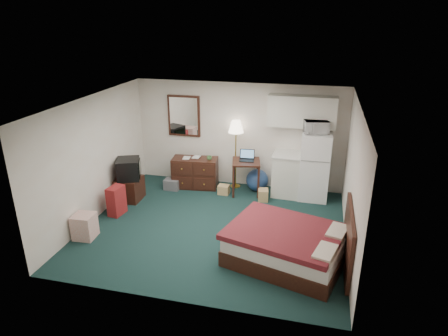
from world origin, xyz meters
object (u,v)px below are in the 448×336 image
(tv_stand, at_px, (130,189))
(desk, at_px, (246,177))
(fridge, at_px, (315,166))
(kitchen_counter, at_px, (293,175))
(dresser, at_px, (195,173))
(bed, at_px, (287,246))
(floor_lamp, at_px, (236,155))
(suitcase, at_px, (116,201))

(tv_stand, bearing_deg, desk, 20.24)
(fridge, bearing_deg, kitchen_counter, 173.53)
(fridge, relative_size, tv_stand, 2.73)
(kitchen_counter, bearing_deg, dresser, -174.78)
(desk, relative_size, tv_stand, 1.41)
(kitchen_counter, xyz_separation_m, tv_stand, (-3.56, -1.13, -0.22))
(fridge, relative_size, bed, 0.84)
(floor_lamp, relative_size, suitcase, 2.67)
(floor_lamp, distance_m, suitcase, 2.96)
(desk, bearing_deg, bed, -76.45)
(floor_lamp, bearing_deg, desk, -43.50)
(floor_lamp, distance_m, kitchen_counter, 1.43)
(desk, distance_m, tv_stand, 2.68)
(dresser, bearing_deg, desk, -8.84)
(dresser, relative_size, bed, 0.58)
(fridge, xyz_separation_m, bed, (-0.35, -2.67, -0.48))
(floor_lamp, relative_size, bed, 0.90)
(floor_lamp, xyz_separation_m, bed, (1.51, -2.86, -0.53))
(dresser, xyz_separation_m, suitcase, (-1.17, -1.76, -0.06))
(dresser, relative_size, tv_stand, 1.90)
(bed, bearing_deg, suitcase, -177.68)
(floor_lamp, bearing_deg, fridge, -6.02)
(floor_lamp, xyz_separation_m, tv_stand, (-2.18, -1.27, -0.57))
(fridge, xyz_separation_m, suitcase, (-3.98, -1.80, -0.46))
(floor_lamp, relative_size, fridge, 1.07)
(desk, bearing_deg, suitcase, -156.46)
(suitcase, bearing_deg, kitchen_counter, 36.05)
(suitcase, bearing_deg, floor_lamp, 51.41)
(floor_lamp, distance_m, desk, 0.61)
(kitchen_counter, height_order, tv_stand, kitchen_counter)
(desk, height_order, bed, desk)
(tv_stand, bearing_deg, fridge, 13.73)
(kitchen_counter, bearing_deg, fridge, -3.95)
(floor_lamp, distance_m, bed, 3.28)
(tv_stand, bearing_deg, bed, -24.53)
(dresser, bearing_deg, bed, -53.21)
(fridge, bearing_deg, dresser, -178.86)
(floor_lamp, height_order, bed, floor_lamp)
(dresser, distance_m, kitchen_counter, 2.34)
(kitchen_counter, distance_m, bed, 2.73)
(floor_lamp, bearing_deg, kitchen_counter, -5.78)
(desk, height_order, fridge, fridge)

